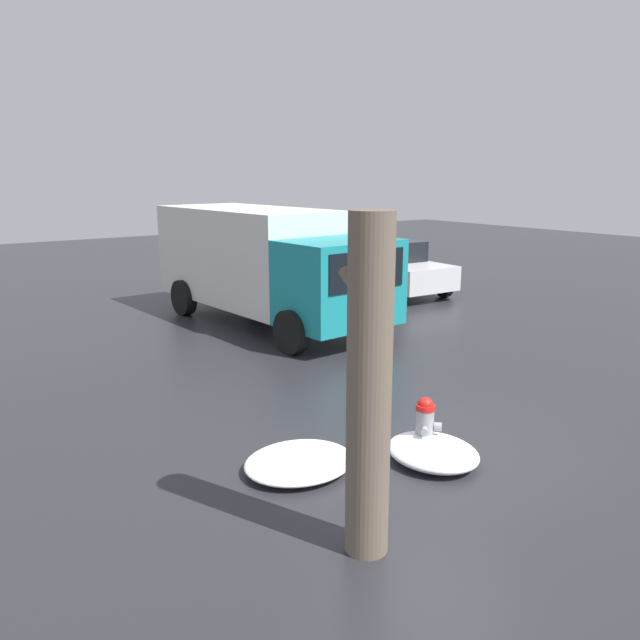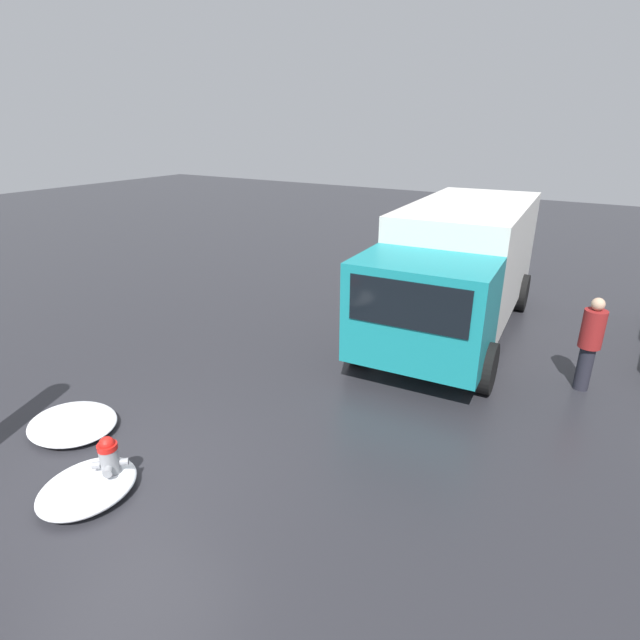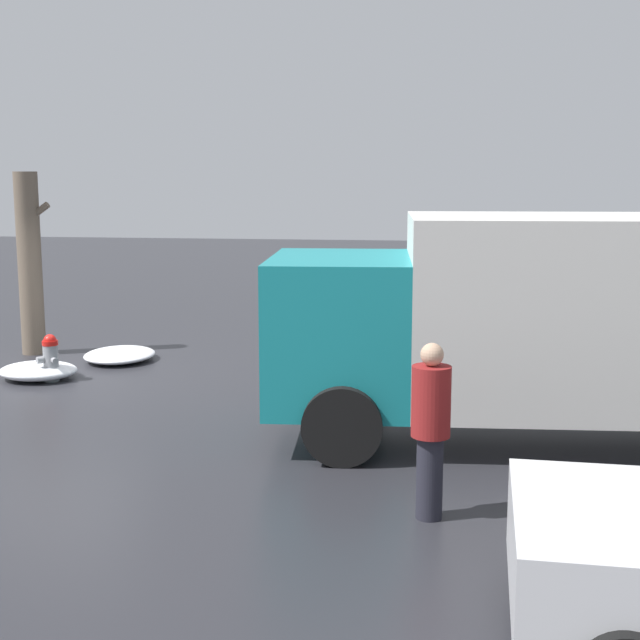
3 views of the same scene
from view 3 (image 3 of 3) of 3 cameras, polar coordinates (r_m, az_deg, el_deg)
The scene contains 7 objects.
ground_plane at distance 14.55m, azimuth -16.78°, elevation -3.75°, with size 60.00×60.00×0.00m, color #28282D.
fire_hydrant at distance 14.46m, azimuth -16.87°, elevation -2.29°, with size 0.38×0.38×0.74m.
tree_trunk at distance 16.60m, azimuth -18.08°, elevation 3.47°, with size 0.63×0.42×3.23m.
delivery_truck at distance 11.04m, azimuth 15.32°, elevation 0.16°, with size 6.92×2.99×2.71m.
pedestrian at distance 8.35m, azimuth 7.09°, elevation -6.61°, with size 0.37×0.37×1.68m.
snow_pile_by_hydrant at distance 15.79m, azimuth -12.69°, elevation -2.18°, with size 1.19×1.39×0.21m.
snow_pile_curbside at distance 14.74m, azimuth -17.59°, elevation -3.11°, with size 1.22×1.05×0.26m.
Camera 3 is at (6.00, -12.86, 3.21)m, focal length 50.00 mm.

